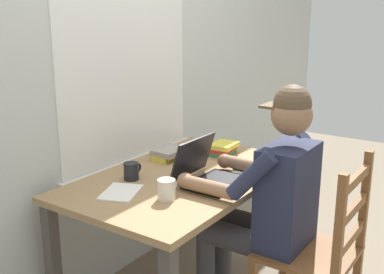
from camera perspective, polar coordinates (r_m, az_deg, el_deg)
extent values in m
cube|color=beige|center=(2.74, -9.59, 8.97)|extent=(6.00, 0.04, 2.60)
cube|color=white|center=(2.81, -7.74, 7.37)|extent=(1.08, 0.01, 1.00)
cube|color=beige|center=(2.92, -7.30, -2.81)|extent=(1.14, 0.06, 0.04)
cube|color=#9E7A51|center=(2.56, -0.96, -4.99)|extent=(1.34, 0.83, 0.03)
cube|color=#4C4742|center=(3.04, 11.73, -9.28)|extent=(0.06, 0.06, 0.68)
cube|color=#4C4742|center=(2.54, -16.51, -14.84)|extent=(0.06, 0.06, 0.68)
cube|color=#4C4742|center=(3.36, 0.15, -6.55)|extent=(0.06, 0.06, 0.68)
cube|color=#232842|center=(2.29, 11.50, -7.06)|extent=(0.34, 0.20, 0.50)
sphere|color=#936B4C|center=(2.18, 12.04, 2.64)|extent=(0.19, 0.19, 0.19)
sphere|color=brown|center=(2.17, 12.11, 3.99)|extent=(0.17, 0.17, 0.17)
cube|color=brown|center=(2.20, 10.03, 3.77)|extent=(0.13, 0.10, 0.01)
cylinder|color=#38383D|center=(2.40, 5.82, -12.35)|extent=(0.13, 0.40, 0.13)
cylinder|color=#38383D|center=(2.54, 7.81, -10.76)|extent=(0.13, 0.40, 0.13)
cylinder|color=#38383D|center=(2.60, 1.66, -15.94)|extent=(0.10, 0.10, 0.48)
cylinder|color=#38383D|center=(2.74, 3.78, -14.32)|extent=(0.10, 0.10, 0.48)
cylinder|color=#232842|center=(2.10, 7.28, -4.66)|extent=(0.10, 0.25, 0.26)
cylinder|color=#936B4C|center=(2.25, 1.95, -6.09)|extent=(0.07, 0.28, 0.07)
sphere|color=#936B4C|center=(2.33, -0.83, -5.31)|extent=(0.08, 0.08, 0.08)
cylinder|color=#232842|center=(2.45, 11.60, -2.00)|extent=(0.10, 0.25, 0.26)
cylinder|color=#936B4C|center=(2.57, 6.77, -3.41)|extent=(0.07, 0.28, 0.07)
sphere|color=#936B4C|center=(2.63, 3.97, -2.93)|extent=(0.08, 0.08, 0.08)
cube|color=brown|center=(2.36, 13.91, -13.47)|extent=(0.42, 0.42, 0.02)
cube|color=brown|center=(2.69, 11.18, -15.36)|extent=(0.04, 0.04, 0.46)
cube|color=brown|center=(2.38, 20.25, -7.16)|extent=(0.04, 0.04, 0.48)
cube|color=brown|center=(2.04, 17.47, -10.67)|extent=(0.04, 0.04, 0.48)
cube|color=brown|center=(2.25, 18.71, -11.58)|extent=(0.36, 0.02, 0.04)
cube|color=brown|center=(2.20, 19.02, -8.30)|extent=(0.36, 0.02, 0.04)
cube|color=brown|center=(2.15, 19.34, -4.86)|extent=(0.36, 0.02, 0.04)
cube|color=black|center=(2.43, 2.99, -5.54)|extent=(0.33, 0.23, 0.02)
cube|color=#2B2B2D|center=(2.42, 3.00, -5.33)|extent=(0.29, 0.17, 0.00)
cube|color=black|center=(2.46, 0.11, -2.40)|extent=(0.33, 0.07, 0.21)
cube|color=#99A8B2|center=(2.46, 0.11, -2.40)|extent=(0.29, 0.06, 0.18)
ellipsoid|color=black|center=(2.62, 5.86, -3.84)|extent=(0.06, 0.10, 0.03)
cylinder|color=silver|center=(2.22, -3.13, -6.39)|extent=(0.08, 0.08, 0.10)
torus|color=silver|center=(2.26, -2.29, -5.86)|extent=(0.05, 0.01, 0.05)
cylinder|color=black|center=(2.49, -7.40, -4.15)|extent=(0.08, 0.08, 0.09)
torus|color=black|center=(2.53, -6.63, -3.74)|extent=(0.05, 0.01, 0.05)
cube|color=#38844C|center=(2.91, 3.57, -1.91)|extent=(0.18, 0.14, 0.02)
cube|color=#BC332D|center=(2.91, 3.90, -1.43)|extent=(0.20, 0.13, 0.03)
cube|color=gold|center=(2.89, 3.88, -1.01)|extent=(0.18, 0.15, 0.03)
cube|color=gold|center=(2.83, -3.06, -2.37)|extent=(0.19, 0.11, 0.03)
cube|color=gray|center=(2.81, -2.74, -1.75)|extent=(0.20, 0.15, 0.03)
cube|color=white|center=(2.33, -8.67, -6.66)|extent=(0.27, 0.24, 0.01)
cube|color=white|center=(2.59, 7.19, -4.33)|extent=(0.24, 0.20, 0.01)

